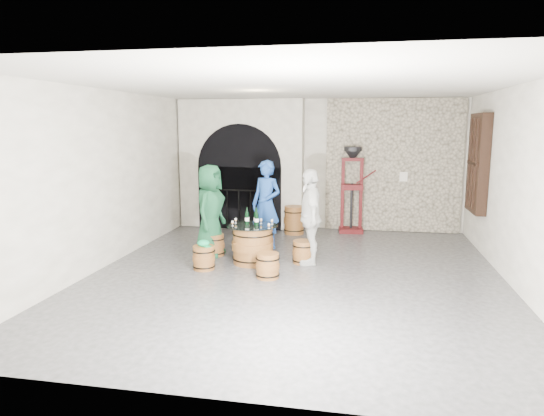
% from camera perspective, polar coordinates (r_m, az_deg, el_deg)
% --- Properties ---
extents(ground, '(8.00, 8.00, 0.00)m').
position_cam_1_polar(ground, '(8.51, 2.77, -7.82)').
color(ground, '#2E2E31').
rests_on(ground, ground).
extents(wall_back, '(8.00, 0.00, 8.00)m').
position_cam_1_polar(wall_back, '(12.12, 5.48, 5.12)').
color(wall_back, silver).
rests_on(wall_back, ground).
extents(wall_front, '(8.00, 0.00, 8.00)m').
position_cam_1_polar(wall_front, '(4.29, -4.53, -3.23)').
color(wall_front, silver).
rests_on(wall_front, ground).
extents(wall_left, '(0.00, 8.00, 8.00)m').
position_cam_1_polar(wall_left, '(9.31, -19.03, 3.26)').
color(wall_left, silver).
rests_on(wall_left, ground).
extents(wall_right, '(0.00, 8.00, 8.00)m').
position_cam_1_polar(wall_right, '(8.44, 27.13, 2.11)').
color(wall_right, silver).
rests_on(wall_right, ground).
extents(ceiling, '(8.00, 8.00, 0.00)m').
position_cam_1_polar(ceiling, '(8.14, 2.96, 14.21)').
color(ceiling, beige).
rests_on(ceiling, wall_back).
extents(stone_facing_panel, '(3.20, 0.12, 3.18)m').
position_cam_1_polar(stone_facing_panel, '(12.03, 14.04, 4.84)').
color(stone_facing_panel, '#B2A68D').
rests_on(stone_facing_panel, ground).
extents(arched_opening, '(3.10, 0.60, 3.19)m').
position_cam_1_polar(arched_opening, '(12.19, -3.60, 5.09)').
color(arched_opening, silver).
rests_on(arched_opening, ground).
extents(shuttered_window, '(0.23, 1.10, 2.00)m').
position_cam_1_polar(shuttered_window, '(10.71, 23.04, 4.87)').
color(shuttered_window, black).
rests_on(shuttered_window, wall_right).
extents(barrel_table, '(0.94, 0.94, 0.73)m').
position_cam_1_polar(barrel_table, '(9.09, -2.30, -4.30)').
color(barrel_table, brown).
rests_on(barrel_table, ground).
extents(barrel_stool_left, '(0.42, 0.42, 0.43)m').
position_cam_1_polar(barrel_stool_left, '(9.71, -6.79, -4.34)').
color(barrel_stool_left, brown).
rests_on(barrel_stool_left, ground).
extents(barrel_stool_far, '(0.42, 0.42, 0.43)m').
position_cam_1_polar(barrel_stool_far, '(10.02, -0.97, -3.83)').
color(barrel_stool_far, brown).
rests_on(barrel_stool_far, ground).
extents(barrel_stool_right, '(0.42, 0.42, 0.43)m').
position_cam_1_polar(barrel_stool_right, '(9.13, 3.69, -5.20)').
color(barrel_stool_right, brown).
rests_on(barrel_stool_right, ground).
extents(barrel_stool_near_right, '(0.42, 0.42, 0.43)m').
position_cam_1_polar(barrel_stool_near_right, '(8.25, -0.51, -6.81)').
color(barrel_stool_near_right, brown).
rests_on(barrel_stool_near_right, ground).
extents(barrel_stool_near_left, '(0.42, 0.42, 0.43)m').
position_cam_1_polar(barrel_stool_near_left, '(8.82, -8.03, -5.82)').
color(barrel_stool_near_left, brown).
rests_on(barrel_stool_near_left, ground).
extents(green_cap, '(0.26, 0.22, 0.12)m').
position_cam_1_polar(green_cap, '(8.75, -8.05, -4.14)').
color(green_cap, '#0D9856').
rests_on(green_cap, barrel_stool_near_left).
extents(person_green, '(0.67, 0.94, 1.81)m').
position_cam_1_polar(person_green, '(9.63, -7.30, -0.27)').
color(person_green, '#134528').
rests_on(person_green, ground).
extents(person_blue, '(0.80, 0.68, 1.85)m').
position_cam_1_polar(person_blue, '(10.11, -0.68, 0.41)').
color(person_blue, '#1A4292').
rests_on(person_blue, ground).
extents(person_white, '(0.65, 1.11, 1.78)m').
position_cam_1_polar(person_white, '(8.99, 4.51, -1.02)').
color(person_white, silver).
rests_on(person_white, ground).
extents(wine_bottle_left, '(0.08, 0.08, 0.32)m').
position_cam_1_polar(wine_bottle_left, '(9.05, -2.96, -1.14)').
color(wine_bottle_left, black).
rests_on(wine_bottle_left, barrel_table).
extents(wine_bottle_center, '(0.08, 0.08, 0.32)m').
position_cam_1_polar(wine_bottle_center, '(8.94, -1.81, -1.25)').
color(wine_bottle_center, black).
rests_on(wine_bottle_center, barrel_table).
extents(wine_bottle_right, '(0.08, 0.08, 0.32)m').
position_cam_1_polar(wine_bottle_right, '(9.03, -1.92, -1.15)').
color(wine_bottle_right, black).
rests_on(wine_bottle_right, barrel_table).
extents(tasting_glass_a, '(0.05, 0.05, 0.10)m').
position_cam_1_polar(tasting_glass_a, '(8.94, -4.66, -1.82)').
color(tasting_glass_a, '#C27425').
rests_on(tasting_glass_a, barrel_table).
extents(tasting_glass_b, '(0.05, 0.05, 0.10)m').
position_cam_1_polar(tasting_glass_b, '(9.06, 0.00, -1.64)').
color(tasting_glass_b, '#C27425').
rests_on(tasting_glass_b, barrel_table).
extents(tasting_glass_c, '(0.05, 0.05, 0.10)m').
position_cam_1_polar(tasting_glass_c, '(9.33, -2.81, -1.31)').
color(tasting_glass_c, '#C27425').
rests_on(tasting_glass_c, barrel_table).
extents(tasting_glass_d, '(0.05, 0.05, 0.10)m').
position_cam_1_polar(tasting_glass_d, '(9.13, -1.30, -1.55)').
color(tasting_glass_d, '#C27425').
rests_on(tasting_glass_d, barrel_table).
extents(tasting_glass_e, '(0.05, 0.05, 0.10)m').
position_cam_1_polar(tasting_glass_e, '(8.68, -0.36, -2.13)').
color(tasting_glass_e, '#C27425').
rests_on(tasting_glass_e, barrel_table).
extents(tasting_glass_f, '(0.05, 0.05, 0.10)m').
position_cam_1_polar(tasting_glass_f, '(9.20, -4.29, -1.49)').
color(tasting_glass_f, '#C27425').
rests_on(tasting_glass_f, barrel_table).
extents(side_barrel, '(0.50, 0.50, 0.67)m').
position_cam_1_polar(side_barrel, '(11.55, 2.62, -1.43)').
color(side_barrel, brown).
rests_on(side_barrel, ground).
extents(corking_press, '(0.87, 0.51, 2.06)m').
position_cam_1_polar(corking_press, '(11.71, 9.40, 2.90)').
color(corking_press, '#4C0C0F').
rests_on(corking_press, ground).
extents(control_box, '(0.18, 0.10, 0.22)m').
position_cam_1_polar(control_box, '(11.99, 15.21, 3.58)').
color(control_box, silver).
rests_on(control_box, wall_back).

